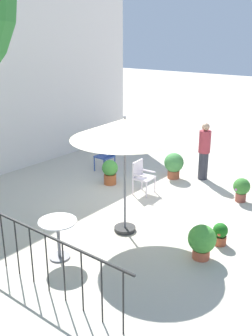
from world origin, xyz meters
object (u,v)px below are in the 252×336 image
object	(u,v)px
patio_chair_1	(142,175)
patio_umbrella_0	(125,130)
potted_plant_0	(110,171)
standing_person	(204,151)
potted_plant_1	(220,233)
potted_plant_2	(202,241)
potted_plant_6	(241,188)
patio_chair_0	(106,154)
cafe_table_0	(58,232)
potted_plant_4	(174,164)

from	to	relation	value
patio_chair_1	patio_umbrella_0	bearing A→B (deg)	-153.37
potted_plant_0	standing_person	distance (m)	2.63
potted_plant_1	potted_plant_2	bearing A→B (deg)	175.73
patio_umbrella_0	potted_plant_6	world-z (taller)	patio_umbrella_0
patio_chair_1	potted_plant_6	bearing A→B (deg)	-63.97
patio_chair_0	potted_plant_6	size ratio (longest dim) A/B	1.48
patio_umbrella_0	potted_plant_0	xyz separation A→B (m)	(1.80, 1.94, -1.76)
potted_plant_2	cafe_table_0	bearing A→B (deg)	128.04
potted_plant_0	potted_plant_4	xyz separation A→B (m)	(1.44, -1.10, 0.04)
potted_plant_1	potted_plant_6	world-z (taller)	potted_plant_6
potted_plant_4	standing_person	xyz separation A→B (m)	(0.45, -0.67, 0.40)
potted_plant_0	potted_plant_1	distance (m)	3.87
potted_plant_1	potted_plant_4	distance (m)	3.64
potted_plant_1	standing_person	world-z (taller)	standing_person
patio_chair_1	potted_plant_1	distance (m)	2.92
potted_plant_2	patio_chair_1	bearing A→B (deg)	55.97
potted_plant_1	potted_plant_2	world-z (taller)	potted_plant_2
patio_chair_0	potted_plant_1	xyz separation A→B (m)	(-1.87, -4.51, -0.28)
potted_plant_4	standing_person	size ratio (longest dim) A/B	0.46
patio_umbrella_0	potted_plant_2	bearing A→B (deg)	-88.49
patio_chair_1	potted_plant_4	bearing A→B (deg)	-3.04
patio_chair_0	potted_plant_1	bearing A→B (deg)	-112.51
cafe_table_0	patio_chair_0	world-z (taller)	patio_chair_0
potted_plant_0	cafe_table_0	bearing A→B (deg)	-153.69
cafe_table_0	potted_plant_6	world-z (taller)	cafe_table_0
standing_person	potted_plant_0	bearing A→B (deg)	136.89
cafe_table_0	potted_plant_4	xyz separation A→B (m)	(4.77, 0.54, -0.10)
patio_umbrella_0	potted_plant_1	distance (m)	2.68
cafe_table_0	potted_plant_0	size ratio (longest dim) A/B	1.10
patio_umbrella_0	potted_plant_4	world-z (taller)	patio_umbrella_0
cafe_table_0	potted_plant_4	distance (m)	4.80
potted_plant_0	patio_chair_0	bearing A→B (deg)	46.09
patio_chair_1	potted_plant_0	xyz separation A→B (m)	(-0.02, 1.03, -0.12)
potted_plant_1	potted_plant_6	size ratio (longest dim) A/B	0.75
potted_plant_0	potted_plant_2	size ratio (longest dim) A/B	1.04
potted_plant_1	potted_plant_2	distance (m)	0.67
cafe_table_0	potted_plant_2	distance (m)	2.56
patio_chair_0	standing_person	world-z (taller)	standing_person
patio_umbrella_0	standing_person	world-z (taller)	patio_umbrella_0
patio_chair_1	potted_plant_2	world-z (taller)	patio_chair_1
potted_plant_1	potted_plant_0	bearing A→B (deg)	73.48
potted_plant_4	potted_plant_6	distance (m)	2.14
potted_plant_6	standing_person	world-z (taller)	standing_person
patio_chair_0	potted_plant_4	world-z (taller)	patio_chair_0
patio_chair_0	potted_plant_0	bearing A→B (deg)	-133.91
patio_chair_0	potted_plant_1	size ratio (longest dim) A/B	1.95
cafe_table_0	standing_person	bearing A→B (deg)	-1.33
patio_chair_1	potted_plant_2	xyz separation A→B (m)	(-1.78, -2.63, -0.13)
potted_plant_2	potted_plant_4	bearing A→B (deg)	38.68
potted_plant_1	standing_person	size ratio (longest dim) A/B	0.28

